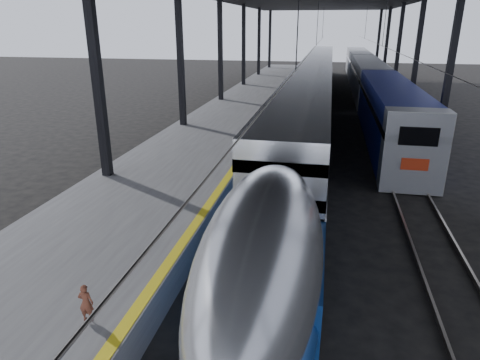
# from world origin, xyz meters

# --- Properties ---
(ground) EXTENTS (160.00, 160.00, 0.00)m
(ground) POSITION_xyz_m (0.00, 0.00, 0.00)
(ground) COLOR black
(ground) RESTS_ON ground
(platform) EXTENTS (6.00, 80.00, 1.00)m
(platform) POSITION_xyz_m (-3.50, 20.00, 0.50)
(platform) COLOR #4C4C4F
(platform) RESTS_ON ground
(yellow_strip) EXTENTS (0.30, 80.00, 0.01)m
(yellow_strip) POSITION_xyz_m (-0.70, 20.00, 1.00)
(yellow_strip) COLOR gold
(yellow_strip) RESTS_ON platform
(rails) EXTENTS (6.52, 80.00, 0.16)m
(rails) POSITION_xyz_m (4.50, 20.00, 0.08)
(rails) COLOR slate
(rails) RESTS_ON ground
(tgv_train) EXTENTS (2.79, 65.20, 4.00)m
(tgv_train) POSITION_xyz_m (2.00, 25.09, 1.87)
(tgv_train) COLOR #B5B7BC
(tgv_train) RESTS_ON ground
(second_train) EXTENTS (2.66, 56.05, 3.66)m
(second_train) POSITION_xyz_m (7.00, 34.96, 1.85)
(second_train) COLOR navy
(second_train) RESTS_ON ground
(child) EXTENTS (0.34, 0.25, 0.88)m
(child) POSITION_xyz_m (-1.57, -3.91, 1.44)
(child) COLOR #4F271A
(child) RESTS_ON platform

